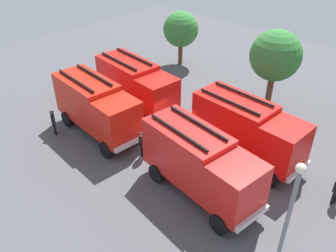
{
  "coord_description": "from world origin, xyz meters",
  "views": [
    {
      "loc": [
        13.07,
        -14.23,
        13.97
      ],
      "look_at": [
        0.0,
        0.0,
        1.4
      ],
      "focal_mm": 38.06,
      "sensor_mm": 36.0,
      "label": 1
    }
  ],
  "objects": [
    {
      "name": "firefighter_0",
      "position": [
        -6.52,
        -4.45,
        1.02
      ],
      "size": [
        0.48,
        0.41,
        1.8
      ],
      "rotation": [
        0.0,
        0.0,
        1.06
      ],
      "color": "black",
      "rests_on": "ground"
    },
    {
      "name": "fire_truck_3",
      "position": [
        4.46,
        2.26,
        2.15
      ],
      "size": [
        7.34,
        3.13,
        3.88
      ],
      "rotation": [
        0.0,
        0.0,
        -0.06
      ],
      "color": "red",
      "rests_on": "ground"
    },
    {
      "name": "ground_plane",
      "position": [
        0.0,
        0.0,
        0.0
      ],
      "size": [
        50.21,
        50.21,
        0.0
      ],
      "primitive_type": "plane",
      "color": "#4C4C51"
    },
    {
      "name": "fire_truck_0",
      "position": [
        -4.47,
        -2.23,
        2.15
      ],
      "size": [
        7.39,
        3.28,
        3.88
      ],
      "rotation": [
        0.0,
        0.0,
        -0.09
      ],
      "color": "red",
      "rests_on": "ground"
    },
    {
      "name": "fire_truck_1",
      "position": [
        4.4,
        -2.25,
        2.15
      ],
      "size": [
        7.46,
        3.51,
        3.88
      ],
      "rotation": [
        0.0,
        0.0,
        -0.13
      ],
      "color": "red",
      "rests_on": "ground"
    },
    {
      "name": "firefighter_1",
      "position": [
        -0.7,
        3.8,
        0.94
      ],
      "size": [
        0.48,
        0.44,
        1.68
      ],
      "rotation": [
        0.0,
        0.0,
        5.32
      ],
      "color": "black",
      "rests_on": "ground"
    },
    {
      "name": "traffic_cone_0",
      "position": [
        -6.86,
        -0.39,
        0.31
      ],
      "size": [
        0.44,
        0.44,
        0.63
      ],
      "primitive_type": "cone",
      "color": "#F2600C",
      "rests_on": "ground"
    },
    {
      "name": "tree_1",
      "position": [
        2.12,
        9.45,
        4.0
      ],
      "size": [
        3.84,
        3.84,
        5.95
      ],
      "color": "brown",
      "rests_on": "ground"
    },
    {
      "name": "firefighter_4",
      "position": [
        4.84,
        -0.34,
        0.97
      ],
      "size": [
        0.46,
        0.33,
        1.72
      ],
      "rotation": [
        0.0,
        0.0,
        1.35
      ],
      "color": "black",
      "rests_on": "ground"
    },
    {
      "name": "fire_truck_2",
      "position": [
        -4.87,
        1.79,
        2.15
      ],
      "size": [
        7.41,
        3.34,
        3.88
      ],
      "rotation": [
        0.0,
        0.0,
        -0.1
      ],
      "color": "red",
      "rests_on": "ground"
    },
    {
      "name": "tree_0",
      "position": [
        -8.2,
        10.71,
        3.44
      ],
      "size": [
        3.3,
        3.3,
        5.11
      ],
      "color": "brown",
      "rests_on": "ground"
    },
    {
      "name": "lamppost",
      "position": [
        10.25,
        -4.84,
        3.96
      ],
      "size": [
        0.36,
        0.36,
        6.78
      ],
      "color": "slate",
      "rests_on": "ground"
    },
    {
      "name": "traffic_cone_1",
      "position": [
        3.41,
        -0.18,
        0.29
      ],
      "size": [
        0.41,
        0.41,
        0.59
      ],
      "primitive_type": "cone",
      "color": "#F2600C",
      "rests_on": "ground"
    },
    {
      "name": "firefighter_3",
      "position": [
        -0.2,
        -2.13,
        1.03
      ],
      "size": [
        0.43,
        0.3,
        1.81
      ],
      "rotation": [
        0.0,
        0.0,
        1.52
      ],
      "color": "black",
      "rests_on": "ground"
    }
  ]
}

